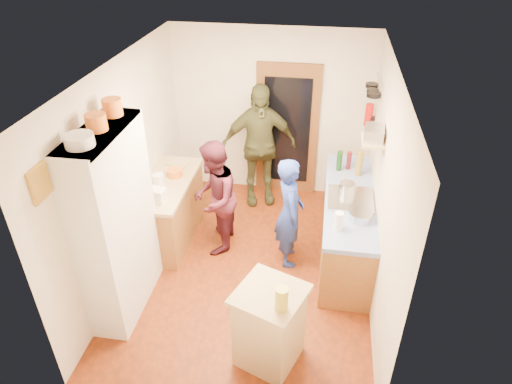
% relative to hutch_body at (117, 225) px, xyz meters
% --- Properties ---
extents(floor, '(3.00, 4.00, 0.02)m').
position_rel_hutch_body_xyz_m(floor, '(1.30, 0.80, -1.11)').
color(floor, maroon).
rests_on(floor, ground).
extents(ceiling, '(3.00, 4.00, 0.02)m').
position_rel_hutch_body_xyz_m(ceiling, '(1.30, 0.80, 1.51)').
color(ceiling, silver).
rests_on(ceiling, ground).
extents(wall_back, '(3.00, 0.02, 2.60)m').
position_rel_hutch_body_xyz_m(wall_back, '(1.30, 2.81, 0.20)').
color(wall_back, silver).
rests_on(wall_back, ground).
extents(wall_front, '(3.00, 0.02, 2.60)m').
position_rel_hutch_body_xyz_m(wall_front, '(1.30, -1.21, 0.20)').
color(wall_front, silver).
rests_on(wall_front, ground).
extents(wall_left, '(0.02, 4.00, 2.60)m').
position_rel_hutch_body_xyz_m(wall_left, '(-0.21, 0.80, 0.20)').
color(wall_left, silver).
rests_on(wall_left, ground).
extents(wall_right, '(0.02, 4.00, 2.60)m').
position_rel_hutch_body_xyz_m(wall_right, '(2.81, 0.80, 0.20)').
color(wall_right, silver).
rests_on(wall_right, ground).
extents(door_frame, '(0.95, 0.06, 2.10)m').
position_rel_hutch_body_xyz_m(door_frame, '(1.55, 2.77, -0.05)').
color(door_frame, brown).
rests_on(door_frame, ground).
extents(door_glass, '(0.70, 0.02, 1.70)m').
position_rel_hutch_body_xyz_m(door_glass, '(1.55, 2.74, -0.05)').
color(door_glass, black).
rests_on(door_glass, door_frame).
extents(hutch_body, '(0.40, 1.20, 2.20)m').
position_rel_hutch_body_xyz_m(hutch_body, '(0.00, 0.00, 0.00)').
color(hutch_body, silver).
rests_on(hutch_body, ground).
extents(hutch_top_shelf, '(0.40, 1.14, 0.04)m').
position_rel_hutch_body_xyz_m(hutch_top_shelf, '(0.00, 0.00, 1.08)').
color(hutch_top_shelf, silver).
rests_on(hutch_top_shelf, hutch_body).
extents(plate_stack, '(0.26, 0.26, 0.11)m').
position_rel_hutch_body_xyz_m(plate_stack, '(0.00, -0.33, 1.15)').
color(plate_stack, white).
rests_on(plate_stack, hutch_top_shelf).
extents(orange_pot_a, '(0.20, 0.20, 0.16)m').
position_rel_hutch_body_xyz_m(orange_pot_a, '(0.00, 0.00, 1.18)').
color(orange_pot_a, orange).
rests_on(orange_pot_a, hutch_top_shelf).
extents(orange_pot_b, '(0.20, 0.20, 0.17)m').
position_rel_hutch_body_xyz_m(orange_pot_b, '(0.00, 0.36, 1.19)').
color(orange_pot_b, orange).
rests_on(orange_pot_b, hutch_top_shelf).
extents(left_counter_base, '(0.60, 1.40, 0.85)m').
position_rel_hutch_body_xyz_m(left_counter_base, '(0.10, 1.25, -0.68)').
color(left_counter_base, '#966125').
rests_on(left_counter_base, ground).
extents(left_counter_top, '(0.64, 1.44, 0.05)m').
position_rel_hutch_body_xyz_m(left_counter_top, '(0.10, 1.25, -0.23)').
color(left_counter_top, tan).
rests_on(left_counter_top, left_counter_base).
extents(toaster, '(0.26, 0.20, 0.17)m').
position_rel_hutch_body_xyz_m(toaster, '(0.15, 0.80, -0.12)').
color(toaster, white).
rests_on(toaster, left_counter_top).
extents(kettle, '(0.15, 0.15, 0.16)m').
position_rel_hutch_body_xyz_m(kettle, '(0.05, 1.15, -0.12)').
color(kettle, white).
rests_on(kettle, left_counter_top).
extents(orange_bowl, '(0.24, 0.24, 0.09)m').
position_rel_hutch_body_xyz_m(orange_bowl, '(0.18, 1.42, -0.15)').
color(orange_bowl, orange).
rests_on(orange_bowl, left_counter_top).
extents(chopping_board, '(0.34, 0.28, 0.02)m').
position_rel_hutch_body_xyz_m(chopping_board, '(0.12, 1.75, -0.19)').
color(chopping_board, tan).
rests_on(chopping_board, left_counter_top).
extents(right_counter_base, '(0.60, 2.20, 0.84)m').
position_rel_hutch_body_xyz_m(right_counter_base, '(2.50, 1.30, -0.68)').
color(right_counter_base, '#966125').
rests_on(right_counter_base, ground).
extents(right_counter_top, '(0.62, 2.22, 0.06)m').
position_rel_hutch_body_xyz_m(right_counter_top, '(2.50, 1.30, -0.23)').
color(right_counter_top, '#1A3BA6').
rests_on(right_counter_top, right_counter_base).
extents(hob, '(0.55, 0.58, 0.04)m').
position_rel_hutch_body_xyz_m(hob, '(2.50, 1.18, -0.18)').
color(hob, silver).
rests_on(hob, right_counter_top).
extents(pot_on_hob, '(0.20, 0.20, 0.13)m').
position_rel_hutch_body_xyz_m(pot_on_hob, '(2.45, 1.31, -0.10)').
color(pot_on_hob, silver).
rests_on(pot_on_hob, hob).
extents(bottle_a, '(0.09, 0.09, 0.29)m').
position_rel_hutch_body_xyz_m(bottle_a, '(2.35, 1.94, -0.06)').
color(bottle_a, '#143F14').
rests_on(bottle_a, right_counter_top).
extents(bottle_b, '(0.07, 0.07, 0.26)m').
position_rel_hutch_body_xyz_m(bottle_b, '(2.48, 1.99, -0.07)').
color(bottle_b, '#591419').
rests_on(bottle_b, right_counter_top).
extents(bottle_c, '(0.10, 0.10, 0.35)m').
position_rel_hutch_body_xyz_m(bottle_c, '(2.61, 1.84, -0.03)').
color(bottle_c, olive).
rests_on(bottle_c, right_counter_top).
extents(paper_towel, '(0.11, 0.11, 0.22)m').
position_rel_hutch_body_xyz_m(paper_towel, '(2.35, 0.56, -0.09)').
color(paper_towel, white).
rests_on(paper_towel, right_counter_top).
extents(mixing_bowl, '(0.31, 0.31, 0.11)m').
position_rel_hutch_body_xyz_m(mixing_bowl, '(2.60, 0.79, -0.15)').
color(mixing_bowl, silver).
rests_on(mixing_bowl, right_counter_top).
extents(island_base, '(0.71, 0.71, 0.86)m').
position_rel_hutch_body_xyz_m(island_base, '(1.73, -0.56, -0.67)').
color(island_base, tan).
rests_on(island_base, ground).
extents(island_top, '(0.80, 0.80, 0.05)m').
position_rel_hutch_body_xyz_m(island_top, '(1.73, -0.56, -0.22)').
color(island_top, tan).
rests_on(island_top, island_base).
extents(cutting_board, '(0.43, 0.39, 0.02)m').
position_rel_hutch_body_xyz_m(cutting_board, '(1.70, -0.49, -0.21)').
color(cutting_board, white).
rests_on(cutting_board, island_top).
extents(oil_jar, '(0.16, 0.16, 0.24)m').
position_rel_hutch_body_xyz_m(oil_jar, '(1.85, -0.73, -0.07)').
color(oil_jar, '#AD9E2D').
rests_on(oil_jar, island_top).
extents(pan_rail, '(0.02, 0.65, 0.02)m').
position_rel_hutch_body_xyz_m(pan_rail, '(2.76, 2.33, 0.95)').
color(pan_rail, silver).
rests_on(pan_rail, wall_right).
extents(pan_hang_a, '(0.18, 0.18, 0.05)m').
position_rel_hutch_body_xyz_m(pan_hang_a, '(2.70, 2.15, 0.82)').
color(pan_hang_a, black).
rests_on(pan_hang_a, pan_rail).
extents(pan_hang_b, '(0.16, 0.16, 0.05)m').
position_rel_hutch_body_xyz_m(pan_hang_b, '(2.70, 2.35, 0.80)').
color(pan_hang_b, black).
rests_on(pan_hang_b, pan_rail).
extents(pan_hang_c, '(0.17, 0.17, 0.05)m').
position_rel_hutch_body_xyz_m(pan_hang_c, '(2.70, 2.55, 0.81)').
color(pan_hang_c, black).
rests_on(pan_hang_c, pan_rail).
extents(wall_shelf, '(0.26, 0.42, 0.03)m').
position_rel_hutch_body_xyz_m(wall_shelf, '(2.67, 1.25, 0.60)').
color(wall_shelf, tan).
rests_on(wall_shelf, wall_right).
extents(radio, '(0.25, 0.32, 0.15)m').
position_rel_hutch_body_xyz_m(radio, '(2.67, 1.25, 0.69)').
color(radio, silver).
rests_on(radio, wall_shelf).
extents(ext_bracket, '(0.06, 0.10, 0.04)m').
position_rel_hutch_body_xyz_m(ext_bracket, '(2.77, 2.50, 0.35)').
color(ext_bracket, black).
rests_on(ext_bracket, wall_right).
extents(fire_extinguisher, '(0.11, 0.11, 0.32)m').
position_rel_hutch_body_xyz_m(fire_extinguisher, '(2.71, 2.50, 0.40)').
color(fire_extinguisher, red).
rests_on(fire_extinguisher, wall_right).
extents(picture_frame, '(0.03, 0.25, 0.30)m').
position_rel_hutch_body_xyz_m(picture_frame, '(-0.18, -0.75, 0.95)').
color(picture_frame, gold).
rests_on(picture_frame, wall_left).
extents(person_hob, '(0.47, 0.61, 1.49)m').
position_rel_hutch_body_xyz_m(person_hob, '(1.80, 1.01, -0.35)').
color(person_hob, navy).
rests_on(person_hob, ground).
extents(person_left, '(0.63, 0.79, 1.57)m').
position_rel_hutch_body_xyz_m(person_left, '(0.81, 1.18, -0.32)').
color(person_left, '#451824').
rests_on(person_left, ground).
extents(person_back, '(1.20, 0.77, 1.90)m').
position_rel_hutch_body_xyz_m(person_back, '(1.18, 2.40, -0.15)').
color(person_back, '#3E3F22').
rests_on(person_back, ground).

